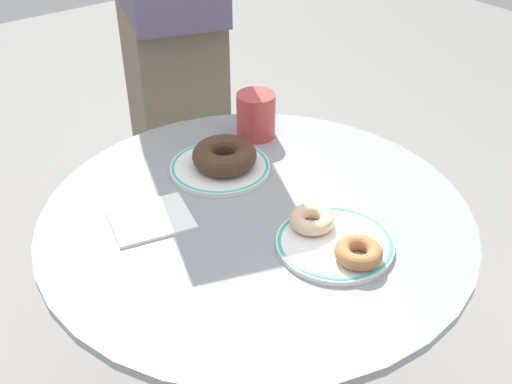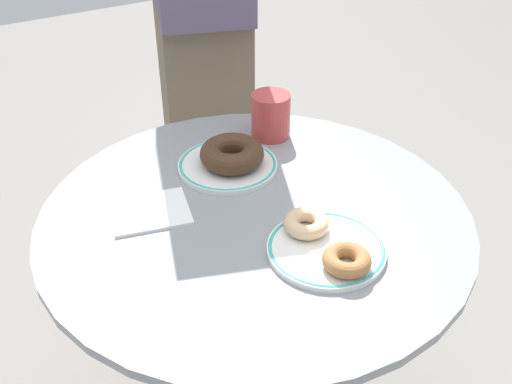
{
  "view_description": "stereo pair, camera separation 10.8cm",
  "coord_description": "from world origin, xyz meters",
  "px_view_note": "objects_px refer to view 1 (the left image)",
  "views": [
    {
      "loc": [
        0.69,
        -0.53,
        1.35
      ],
      "look_at": [
        -0.02,
        0.01,
        0.74
      ],
      "focal_mm": 42.27,
      "sensor_mm": 36.0,
      "label": 1
    },
    {
      "loc": [
        0.75,
        -0.44,
        1.35
      ],
      "look_at": [
        -0.02,
        0.01,
        0.74
      ],
      "focal_mm": 42.27,
      "sensor_mm": 36.0,
      "label": 2
    }
  ],
  "objects_px": {
    "donut_cinnamon": "(359,252)",
    "coffee_mug": "(256,114)",
    "plate_left": "(220,167)",
    "person_figure": "(169,26)",
    "cafe_table": "(256,303)",
    "donut_glazed": "(312,219)",
    "donut_chocolate": "(224,156)",
    "plate_right": "(335,243)",
    "paper_napkin": "(151,219)"
  },
  "relations": [
    {
      "from": "donut_cinnamon",
      "to": "person_figure",
      "type": "distance_m",
      "value": 0.9
    },
    {
      "from": "donut_chocolate",
      "to": "donut_cinnamon",
      "type": "xyz_separation_m",
      "value": [
        0.36,
        0.0,
        -0.01
      ]
    },
    {
      "from": "plate_right",
      "to": "coffee_mug",
      "type": "height_order",
      "value": "coffee_mug"
    },
    {
      "from": "cafe_table",
      "to": "donut_glazed",
      "type": "relative_size",
      "value": 9.99
    },
    {
      "from": "donut_chocolate",
      "to": "person_figure",
      "type": "distance_m",
      "value": 0.55
    },
    {
      "from": "donut_glazed",
      "to": "person_figure",
      "type": "relative_size",
      "value": 0.05
    },
    {
      "from": "plate_left",
      "to": "donut_glazed",
      "type": "distance_m",
      "value": 0.26
    },
    {
      "from": "coffee_mug",
      "to": "donut_chocolate",
      "type": "bearing_deg",
      "value": -60.98
    },
    {
      "from": "plate_right",
      "to": "coffee_mug",
      "type": "distance_m",
      "value": 0.41
    },
    {
      "from": "donut_chocolate",
      "to": "person_figure",
      "type": "bearing_deg",
      "value": 159.67
    },
    {
      "from": "donut_cinnamon",
      "to": "donut_glazed",
      "type": "relative_size",
      "value": 1.0
    },
    {
      "from": "cafe_table",
      "to": "person_figure",
      "type": "relative_size",
      "value": 0.46
    },
    {
      "from": "plate_right",
      "to": "paper_napkin",
      "type": "bearing_deg",
      "value": -140.53
    },
    {
      "from": "plate_left",
      "to": "person_figure",
      "type": "relative_size",
      "value": 0.12
    },
    {
      "from": "donut_cinnamon",
      "to": "plate_left",
      "type": "bearing_deg",
      "value": -178.31
    },
    {
      "from": "plate_right",
      "to": "donut_glazed",
      "type": "bearing_deg",
      "value": -177.23
    },
    {
      "from": "donut_chocolate",
      "to": "coffee_mug",
      "type": "distance_m",
      "value": 0.16
    },
    {
      "from": "plate_right",
      "to": "donut_glazed",
      "type": "height_order",
      "value": "donut_glazed"
    },
    {
      "from": "donut_glazed",
      "to": "person_figure",
      "type": "distance_m",
      "value": 0.79
    },
    {
      "from": "plate_left",
      "to": "person_figure",
      "type": "bearing_deg",
      "value": 158.77
    },
    {
      "from": "donut_chocolate",
      "to": "donut_glazed",
      "type": "relative_size",
      "value": 1.64
    },
    {
      "from": "plate_right",
      "to": "donut_cinnamon",
      "type": "bearing_deg",
      "value": -2.64
    },
    {
      "from": "donut_glazed",
      "to": "plate_left",
      "type": "bearing_deg",
      "value": -177.62
    },
    {
      "from": "donut_cinnamon",
      "to": "paper_napkin",
      "type": "distance_m",
      "value": 0.37
    },
    {
      "from": "plate_left",
      "to": "donut_glazed",
      "type": "bearing_deg",
      "value": 2.38
    },
    {
      "from": "plate_right",
      "to": "donut_chocolate",
      "type": "xyz_separation_m",
      "value": [
        -0.3,
        -0.01,
        0.03
      ]
    },
    {
      "from": "donut_glazed",
      "to": "donut_chocolate",
      "type": "bearing_deg",
      "value": -179.08
    },
    {
      "from": "plate_right",
      "to": "paper_napkin",
      "type": "relative_size",
      "value": 1.44
    },
    {
      "from": "plate_left",
      "to": "donut_cinnamon",
      "type": "relative_size",
      "value": 2.56
    },
    {
      "from": "donut_cinnamon",
      "to": "paper_napkin",
      "type": "relative_size",
      "value": 0.57
    },
    {
      "from": "cafe_table",
      "to": "paper_napkin",
      "type": "bearing_deg",
      "value": -120.0
    },
    {
      "from": "plate_left",
      "to": "person_figure",
      "type": "height_order",
      "value": "person_figure"
    },
    {
      "from": "donut_cinnamon",
      "to": "coffee_mug",
      "type": "distance_m",
      "value": 0.46
    },
    {
      "from": "plate_right",
      "to": "donut_cinnamon",
      "type": "height_order",
      "value": "donut_cinnamon"
    },
    {
      "from": "coffee_mug",
      "to": "donut_cinnamon",
      "type": "bearing_deg",
      "value": -17.24
    },
    {
      "from": "paper_napkin",
      "to": "person_figure",
      "type": "height_order",
      "value": "person_figure"
    },
    {
      "from": "cafe_table",
      "to": "plate_left",
      "type": "xyz_separation_m",
      "value": [
        -0.16,
        0.03,
        0.23
      ]
    },
    {
      "from": "plate_right",
      "to": "donut_glazed",
      "type": "xyz_separation_m",
      "value": [
        -0.05,
        -0.0,
        0.02
      ]
    },
    {
      "from": "donut_glazed",
      "to": "person_figure",
      "type": "height_order",
      "value": "person_figure"
    },
    {
      "from": "plate_right",
      "to": "plate_left",
      "type": "bearing_deg",
      "value": -177.55
    },
    {
      "from": "donut_chocolate",
      "to": "person_figure",
      "type": "relative_size",
      "value": 0.08
    },
    {
      "from": "cafe_table",
      "to": "donut_cinnamon",
      "type": "distance_m",
      "value": 0.33
    },
    {
      "from": "coffee_mug",
      "to": "donut_glazed",
      "type": "bearing_deg",
      "value": -22.49
    },
    {
      "from": "donut_glazed",
      "to": "coffee_mug",
      "type": "height_order",
      "value": "coffee_mug"
    },
    {
      "from": "plate_left",
      "to": "donut_chocolate",
      "type": "bearing_deg",
      "value": 45.69
    },
    {
      "from": "donut_glazed",
      "to": "paper_napkin",
      "type": "distance_m",
      "value": 0.28
    },
    {
      "from": "donut_cinnamon",
      "to": "cafe_table",
      "type": "bearing_deg",
      "value": -169.05
    },
    {
      "from": "donut_cinnamon",
      "to": "coffee_mug",
      "type": "bearing_deg",
      "value": 162.76
    },
    {
      "from": "donut_glazed",
      "to": "coffee_mug",
      "type": "bearing_deg",
      "value": 157.51
    },
    {
      "from": "plate_left",
      "to": "donut_chocolate",
      "type": "xyz_separation_m",
      "value": [
        0.01,
        0.01,
        0.03
      ]
    }
  ]
}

